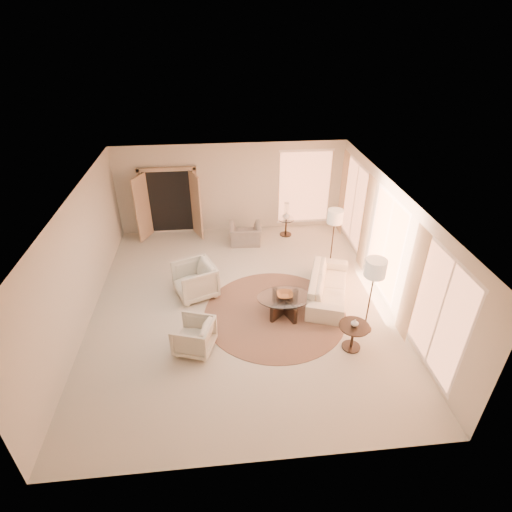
{
  "coord_description": "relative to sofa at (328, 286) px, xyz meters",
  "views": [
    {
      "loc": [
        -0.42,
        -7.65,
        6.03
      ],
      "look_at": [
        0.4,
        0.4,
        1.1
      ],
      "focal_mm": 28.0,
      "sensor_mm": 36.0,
      "label": 1
    }
  ],
  "objects": [
    {
      "name": "room",
      "position": [
        -2.14,
        -0.09,
        1.08
      ],
      "size": [
        7.04,
        8.04,
        2.83
      ],
      "color": "beige",
      "rests_on": "ground"
    },
    {
      "name": "windows_right",
      "position": [
        1.31,
        0.01,
        1.03
      ],
      "size": [
        0.1,
        6.4,
        2.4
      ],
      "primitive_type": null,
      "color": "#FF9866",
      "rests_on": "room"
    },
    {
      "name": "window_back_corner",
      "position": [
        0.16,
        3.86,
        1.03
      ],
      "size": [
        1.7,
        0.1,
        2.4
      ],
      "primitive_type": null,
      "color": "#FF9866",
      "rests_on": "room"
    },
    {
      "name": "curtains_right",
      "position": [
        1.26,
        0.91,
        0.98
      ],
      "size": [
        0.06,
        5.2,
        2.6
      ],
      "primitive_type": null,
      "color": "tan",
      "rests_on": "room"
    },
    {
      "name": "french_doors",
      "position": [
        -4.04,
        3.73,
        0.74
      ],
      "size": [
        1.95,
        0.66,
        2.16
      ],
      "color": "tan",
      "rests_on": "room"
    },
    {
      "name": "area_rug",
      "position": [
        -1.38,
        -0.5,
        -0.32
      ],
      "size": [
        3.75,
        3.75,
        0.01
      ],
      "primitive_type": "cylinder",
      "rotation": [
        0.0,
        0.0,
        -0.14
      ],
      "color": "#472C21",
      "rests_on": "room"
    },
    {
      "name": "sofa",
      "position": [
        0.0,
        0.0,
        0.0
      ],
      "size": [
        1.52,
        2.37,
        0.64
      ],
      "primitive_type": "imported",
      "rotation": [
        0.0,
        0.0,
        1.25
      ],
      "color": "beige",
      "rests_on": "room"
    },
    {
      "name": "armchair_left",
      "position": [
        -3.24,
        0.42,
        0.15
      ],
      "size": [
        1.14,
        1.17,
        0.95
      ],
      "primitive_type": "imported",
      "rotation": [
        0.0,
        0.0,
        -1.2
      ],
      "color": "beige",
      "rests_on": "room"
    },
    {
      "name": "armchair_right",
      "position": [
        -3.22,
        -1.49,
        0.07
      ],
      "size": [
        0.9,
        0.93,
        0.78
      ],
      "primitive_type": "imported",
      "rotation": [
        0.0,
        0.0,
        -1.88
      ],
      "color": "beige",
      "rests_on": "room"
    },
    {
      "name": "accent_chair",
      "position": [
        -1.81,
        2.9,
        0.09
      ],
      "size": [
        0.96,
        0.64,
        0.82
      ],
      "primitive_type": "imported",
      "rotation": [
        0.0,
        0.0,
        3.1
      ],
      "color": "gray",
      "rests_on": "room"
    },
    {
      "name": "coffee_table",
      "position": [
        -1.16,
        -0.51,
        -0.03
      ],
      "size": [
        1.52,
        1.52,
        0.47
      ],
      "rotation": [
        0.0,
        0.0,
        -0.22
      ],
      "color": "black",
      "rests_on": "room"
    },
    {
      "name": "end_table",
      "position": [
        0.06,
        -1.78,
        0.08
      ],
      "size": [
        0.63,
        0.63,
        0.59
      ],
      "rotation": [
        0.0,
        0.0,
        -0.09
      ],
      "color": "black",
      "rests_on": "room"
    },
    {
      "name": "side_table",
      "position": [
        -0.49,
        3.31,
        0.01
      ],
      "size": [
        0.48,
        0.48,
        0.56
      ],
      "rotation": [
        0.0,
        0.0,
        -0.34
      ],
      "color": "black",
      "rests_on": "room"
    },
    {
      "name": "floor_lamp_near",
      "position": [
        0.43,
        1.36,
        1.13
      ],
      "size": [
        0.41,
        0.41,
        1.71
      ],
      "rotation": [
        0.0,
        0.0,
        0.13
      ],
      "color": "black",
      "rests_on": "room"
    },
    {
      "name": "floor_lamp_far",
      "position": [
        0.53,
        -1.26,
        1.22
      ],
      "size": [
        0.44,
        0.44,
        1.82
      ],
      "rotation": [
        0.0,
        0.0,
        -0.14
      ],
      "color": "black",
      "rests_on": "room"
    },
    {
      "name": "bowl",
      "position": [
        -1.16,
        -0.51,
        0.19
      ],
      "size": [
        0.4,
        0.4,
        0.09
      ],
      "primitive_type": "imported",
      "rotation": [
        0.0,
        0.0,
        -0.07
      ],
      "color": "brown",
      "rests_on": "coffee_table"
    },
    {
      "name": "end_vase",
      "position": [
        0.06,
        -1.78,
        0.35
      ],
      "size": [
        0.17,
        0.17,
        0.16
      ],
      "primitive_type": "imported",
      "rotation": [
        0.0,
        0.0,
        0.12
      ],
      "color": "white",
      "rests_on": "end_table"
    },
    {
      "name": "side_vase",
      "position": [
        -0.49,
        3.31,
        0.35
      ],
      "size": [
        0.28,
        0.28,
        0.24
      ],
      "primitive_type": "imported",
      "rotation": [
        0.0,
        0.0,
        0.26
      ],
      "color": "white",
      "rests_on": "side_table"
    }
  ]
}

